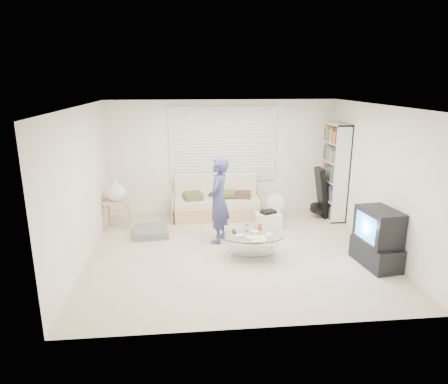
{
  "coord_description": "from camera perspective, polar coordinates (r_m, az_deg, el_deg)",
  "views": [
    {
      "loc": [
        -0.84,
        -6.4,
        2.89
      ],
      "look_at": [
        -0.17,
        0.3,
        1.01
      ],
      "focal_mm": 32.0,
      "sensor_mm": 36.0,
      "label": 1
    }
  ],
  "objects": [
    {
      "name": "storage_bin",
      "position": [
        8.16,
        6.31,
        -3.98
      ],
      "size": [
        0.52,
        0.37,
        0.36
      ],
      "color": "white",
      "rests_on": "ground"
    },
    {
      "name": "room_shell",
      "position": [
        7.04,
        1.23,
        5.32
      ],
      "size": [
        5.02,
        4.52,
        2.51
      ],
      "color": "white",
      "rests_on": "ground"
    },
    {
      "name": "grey_floor_pillow",
      "position": [
        7.89,
        -10.35,
        -5.56
      ],
      "size": [
        0.7,
        0.7,
        0.15
      ],
      "primitive_type": "cube",
      "rotation": [
        0.0,
        0.0,
        0.08
      ],
      "color": "slate",
      "rests_on": "ground"
    },
    {
      "name": "coffee_table",
      "position": [
        6.74,
        4.05,
        -6.74
      ],
      "size": [
        1.14,
        0.77,
        0.52
      ],
      "color": "silver",
      "rests_on": "ground"
    },
    {
      "name": "floor_fan",
      "position": [
        8.51,
        7.28,
        -1.82
      ],
      "size": [
        0.37,
        0.25,
        0.61
      ],
      "color": "white",
      "rests_on": "ground"
    },
    {
      "name": "window_blinds",
      "position": [
        8.74,
        -0.14,
        6.83
      ],
      "size": [
        2.32,
        0.08,
        1.62
      ],
      "color": "silver",
      "rests_on": "ground"
    },
    {
      "name": "guitar_case",
      "position": [
        8.87,
        13.72,
        -0.57
      ],
      "size": [
        0.39,
        0.4,
        1.08
      ],
      "color": "black",
      "rests_on": "ground"
    },
    {
      "name": "bookshelf",
      "position": [
        8.82,
        15.45,
        2.84
      ],
      "size": [
        0.32,
        0.86,
        2.04
      ],
      "color": "white",
      "rests_on": "ground"
    },
    {
      "name": "side_table",
      "position": [
        8.24,
        -15.15,
        -0.02
      ],
      "size": [
        0.51,
        0.41,
        1.0
      ],
      "color": "tan",
      "rests_on": "ground"
    },
    {
      "name": "standing_person",
      "position": [
        7.24,
        -0.8,
        -1.2
      ],
      "size": [
        0.55,
        0.67,
        1.59
      ],
      "primitive_type": "imported",
      "rotation": [
        0.0,
        0.0,
        -1.91
      ],
      "color": "navy",
      "rests_on": "ground"
    },
    {
      "name": "tv_unit",
      "position": [
        6.88,
        21.06,
        -6.19
      ],
      "size": [
        0.57,
        0.92,
        0.94
      ],
      "color": "black",
      "rests_on": "ground"
    },
    {
      "name": "ground",
      "position": [
        7.07,
        1.62,
        -8.5
      ],
      "size": [
        5.0,
        5.0,
        0.0
      ],
      "primitive_type": "plane",
      "color": "beige",
      "rests_on": "ground"
    },
    {
      "name": "futon_sofa",
      "position": [
        8.69,
        -1.04,
        -1.64
      ],
      "size": [
        1.93,
        0.78,
        0.94
      ],
      "color": "tan",
      "rests_on": "ground"
    }
  ]
}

